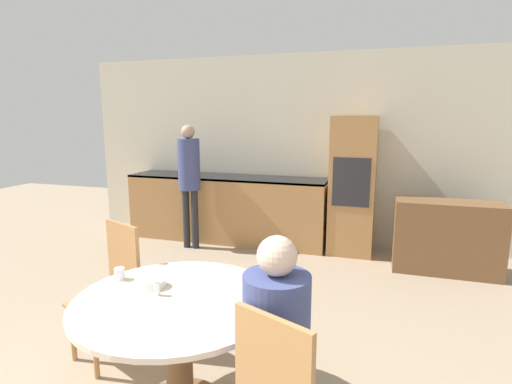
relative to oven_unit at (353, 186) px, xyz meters
The scene contains 11 objects.
wall_back 0.90m from the oven_unit, 154.92° to the left, with size 6.58×0.05×2.60m.
kitchen_counter 1.78m from the oven_unit, behind, with size 2.84×0.60×0.93m.
oven_unit is the anchor object (origin of this frame).
sideboard 1.25m from the oven_unit, 20.32° to the right, with size 1.14×0.45×0.82m.
dining_table 3.41m from the oven_unit, 102.33° to the right, with size 1.17×1.17×0.73m.
chair_far_left 3.27m from the oven_unit, 116.84° to the right, with size 0.52×0.52×0.99m.
person_seated 3.63m from the oven_unit, 91.05° to the right, with size 0.30×0.36×1.24m.
person_standing 2.14m from the oven_unit, 166.70° to the right, with size 0.29×0.29×1.65m.
cup 3.41m from the oven_unit, 110.58° to the right, with size 0.06×0.06×0.08m.
bowl_near 3.36m from the oven_unit, 106.10° to the right, with size 0.15×0.15×0.05m.
salt_shaker 3.43m from the oven_unit, 104.35° to the right, with size 0.03×0.03×0.09m.
Camera 1 is at (1.06, -0.32, 1.74)m, focal length 28.00 mm.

